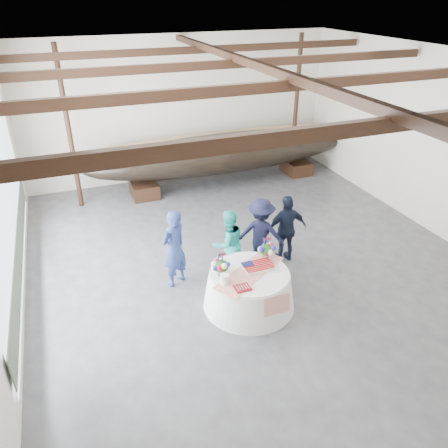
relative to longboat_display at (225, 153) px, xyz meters
name	(u,v)px	position (x,y,z in m)	size (l,w,h in m)	color
floor	(256,266)	(-1.04, -4.76, -1.06)	(10.00, 12.00, 0.01)	#3D3D42
wall_back	(181,109)	(-1.04, 1.24, 1.19)	(10.00, 0.02, 4.50)	silver
wall_right	(447,148)	(3.96, -4.76, 1.19)	(0.02, 12.00, 4.50)	silver
ceiling	(265,61)	(-1.04, -4.76, 3.44)	(10.00, 12.00, 0.01)	white
pavilion_structure	(247,81)	(-1.04, -3.94, 2.94)	(9.80, 11.76, 4.50)	black
open_bay	(8,212)	(-5.99, -3.76, 0.77)	(0.03, 7.00, 3.20)	silver
longboat_display	(225,153)	(0.00, 0.00, 0.00)	(8.85, 1.77, 1.66)	black
banquet_table	(249,289)	(-1.78, -5.98, -0.67)	(1.84, 1.84, 0.79)	white
tabletop_items	(244,262)	(-1.82, -5.81, -0.12)	(1.73, 1.36, 0.40)	red
guest_woman_blue	(174,248)	(-2.96, -4.72, -0.18)	(0.64, 0.42, 1.76)	navy
guest_woman_teal	(228,243)	(-1.77, -4.78, -0.28)	(0.76, 0.59, 1.56)	#22B0A8
guest_man_left	(261,233)	(-0.95, -4.72, -0.23)	(1.08, 0.62, 1.67)	black
guest_man_right	(287,229)	(-0.31, -4.74, -0.24)	(0.97, 0.40, 1.65)	black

